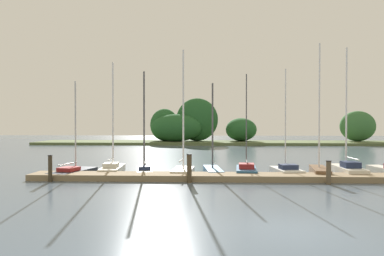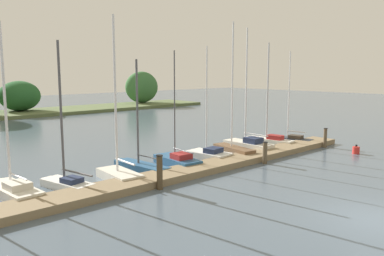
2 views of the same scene
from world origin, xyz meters
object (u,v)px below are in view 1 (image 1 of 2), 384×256
sailboat_6 (286,170)px  sailboat_5 (246,170)px  sailboat_0 (74,171)px  sailboat_2 (144,168)px  sailboat_4 (213,168)px  sailboat_7 (319,169)px  mooring_piling_1 (189,168)px  mooring_piling_0 (50,168)px  sailboat_8 (347,168)px  mooring_piling_2 (329,172)px  sailboat_1 (113,167)px  sailboat_3 (183,168)px

sailboat_6 → sailboat_5: bearing=82.3°
sailboat_0 → sailboat_2: size_ratio=0.90×
sailboat_2 → sailboat_4: 4.49m
sailboat_6 → sailboat_7: size_ratio=0.81×
sailboat_7 → sailboat_4: bearing=93.2°
sailboat_2 → sailboat_6: (9.11, -0.08, -0.09)m
sailboat_2 → sailboat_5: (6.59, -0.05, -0.09)m
mooring_piling_1 → mooring_piling_0: bearing=-179.9°
sailboat_8 → sailboat_6: bearing=92.6°
sailboat_0 → mooring_piling_1: 7.83m
mooring_piling_1 → mooring_piling_2: size_ratio=1.24×
sailboat_6 → sailboat_2: bearing=82.4°
sailboat_2 → sailboat_4: size_ratio=1.12×
sailboat_4 → sailboat_0: bearing=92.1°
sailboat_5 → sailboat_8: size_ratio=0.79×
sailboat_2 → mooring_piling_1: 4.34m
sailboat_1 → sailboat_2: (2.21, -0.48, 0.03)m
sailboat_8 → sailboat_0: bearing=93.1°
mooring_piling_2 → sailboat_2: bearing=163.5°
sailboat_2 → sailboat_1: bearing=65.5°
sailboat_4 → sailboat_7: size_ratio=0.71×
sailboat_4 → sailboat_7: 6.73m
sailboat_2 → mooring_piling_0: 5.71m
sailboat_5 → sailboat_0: bearing=98.4°
sailboat_1 → mooring_piling_1: (5.29, -3.51, 0.42)m
sailboat_4 → sailboat_7: bearing=-102.4°
sailboat_0 → sailboat_3: sailboat_3 is taller
sailboat_0 → sailboat_3: 6.94m
sailboat_6 → mooring_piling_1: (-6.03, -2.95, 0.48)m
mooring_piling_2 → mooring_piling_0: bearing=179.5°
sailboat_3 → sailboat_4: bearing=-61.4°
sailboat_4 → mooring_piling_1: sailboat_4 is taller
sailboat_8 → mooring_piling_0: size_ratio=5.34×
sailboat_1 → sailboat_3: 4.84m
sailboat_7 → mooring_piling_1: size_ratio=5.21×
sailboat_3 → sailboat_7: sailboat_7 is taller
sailboat_4 → mooring_piling_0: sailboat_4 is taller
sailboat_7 → sailboat_3: bearing=100.5°
sailboat_2 → mooring_piling_2: 11.16m
sailboat_3 → mooring_piling_0: sailboat_3 is taller
sailboat_4 → sailboat_6: bearing=-103.2°
sailboat_5 → sailboat_4: bearing=79.9°
sailboat_2 → sailboat_7: size_ratio=0.80×
sailboat_7 → sailboat_2: bearing=98.6°
sailboat_0 → sailboat_1: size_ratio=0.81×
sailboat_0 → sailboat_8: sailboat_8 is taller
sailboat_1 → sailboat_7: bearing=-97.6°
mooring_piling_2 → sailboat_1: bearing=164.2°
sailboat_0 → sailboat_2: bearing=-67.5°
sailboat_4 → sailboat_6: (4.65, -0.61, -0.00)m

